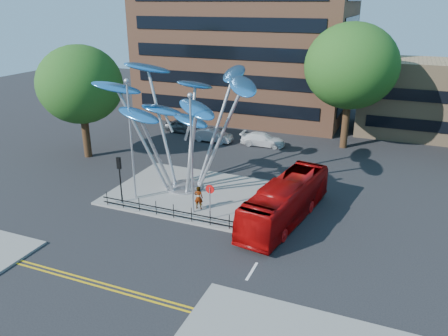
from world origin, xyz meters
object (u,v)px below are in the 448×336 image
at_px(leaf_sculpture, 182,102).
at_px(parked_car_mid, 213,135).
at_px(tree_right, 351,66).
at_px(tree_left, 80,85).
at_px(traffic_light_island, 119,170).
at_px(no_entry_sign_island, 210,196).
at_px(parked_car_left, 183,126).
at_px(parked_car_right, 263,139).
at_px(red_bus, 286,201).
at_px(pedestrian, 199,198).
at_px(street_lamp_left, 130,130).
at_px(street_lamp_right, 191,144).

distance_m(leaf_sculpture, parked_car_mid, 13.85).
bearing_deg(tree_right, tree_left, -151.39).
bearing_deg(traffic_light_island, no_entry_sign_island, 0.13).
xyz_separation_m(parked_car_left, parked_car_mid, (4.50, -1.90, -0.02)).
height_order(tree_right, parked_car_right, tree_right).
height_order(leaf_sculpture, no_entry_sign_island, leaf_sculpture).
bearing_deg(parked_car_left, parked_car_right, -94.01).
xyz_separation_m(traffic_light_island, red_bus, (11.60, 2.01, -1.20)).
bearing_deg(parked_car_right, tree_right, -75.36).
xyz_separation_m(tree_left, pedestrian, (14.63, -6.38, -5.80)).
bearing_deg(no_entry_sign_island, pedestrian, 141.27).
relative_size(tree_right, parked_car_right, 2.69).
bearing_deg(tree_left, no_entry_sign_island, -25.07).
bearing_deg(parked_car_left, no_entry_sign_island, -144.82).
bearing_deg(red_bus, traffic_light_island, -161.46).
bearing_deg(pedestrian, no_entry_sign_island, 131.82).
bearing_deg(leaf_sculpture, traffic_light_island, -125.04).
height_order(street_lamp_left, no_entry_sign_island, street_lamp_left).
height_order(tree_right, tree_left, tree_right).
distance_m(leaf_sculpture, traffic_light_island, 6.65).
distance_m(tree_right, street_lamp_left, 22.49).
height_order(tree_left, no_entry_sign_island, tree_left).
xyz_separation_m(traffic_light_island, parked_car_left, (-4.44, 18.14, -1.91)).
relative_size(traffic_light_island, parked_car_left, 0.82).
bearing_deg(traffic_light_island, parked_car_left, 103.75).
bearing_deg(street_lamp_right, leaf_sculpture, 124.91).
height_order(tree_right, leaf_sculpture, tree_right).
distance_m(red_bus, parked_car_left, 22.77).
bearing_deg(tree_left, tree_right, 28.61).
xyz_separation_m(tree_left, no_entry_sign_island, (16.00, -7.48, -4.98)).
bearing_deg(street_lamp_left, red_bus, 5.18).
bearing_deg(parked_car_right, pedestrian, 177.47).
xyz_separation_m(street_lamp_left, parked_car_right, (4.82, 15.96, -4.70)).
relative_size(traffic_light_island, parked_car_right, 0.76).
bearing_deg(street_lamp_left, parked_car_mid, 91.66).
relative_size(street_lamp_right, pedestrian, 4.91).
distance_m(tree_right, pedestrian, 21.02).
xyz_separation_m(tree_right, parked_car_right, (-7.68, -2.54, -7.38)).
bearing_deg(parked_car_right, tree_left, 119.79).
distance_m(tree_left, red_bus, 21.99).
height_order(leaf_sculpture, street_lamp_right, leaf_sculpture).
xyz_separation_m(traffic_light_island, no_entry_sign_island, (7.00, 0.02, -0.80)).
xyz_separation_m(no_entry_sign_island, parked_car_right, (-1.68, 16.94, -1.16)).
bearing_deg(traffic_light_island, leaf_sculpture, 54.96).
distance_m(red_bus, parked_car_mid, 18.34).
xyz_separation_m(street_lamp_right, red_bus, (6.10, 1.51, -3.68)).
distance_m(tree_left, street_lamp_right, 16.19).
relative_size(tree_left, traffic_light_island, 3.01).
height_order(tree_left, red_bus, tree_left).
bearing_deg(tree_right, street_lamp_right, -111.54).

